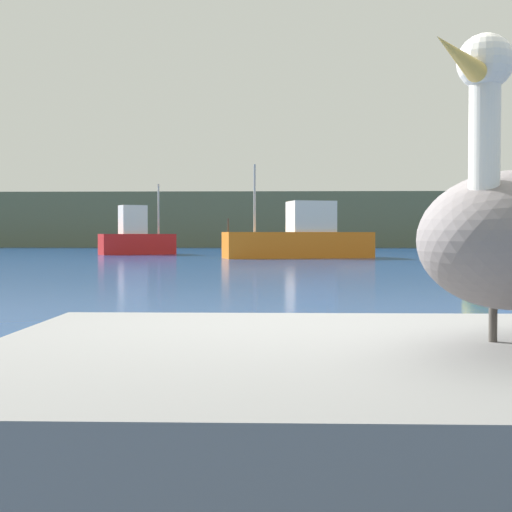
% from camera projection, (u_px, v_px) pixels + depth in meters
% --- Properties ---
extents(ground_plane, '(260.00, 260.00, 0.00)m').
position_uv_depth(ground_plane, '(315.00, 493.00, 3.40)').
color(ground_plane, navy).
extents(hillside_backdrop, '(140.00, 14.42, 5.39)m').
position_uv_depth(hillside_backdrop, '(279.00, 221.00, 75.60)').
color(hillside_backdrop, '#5B664C').
rests_on(hillside_backdrop, ground).
extents(fishing_boat_orange, '(8.12, 4.02, 4.90)m').
position_uv_depth(fishing_boat_orange, '(301.00, 238.00, 37.86)').
color(fishing_boat_orange, orange).
rests_on(fishing_boat_orange, ground).
extents(fishing_boat_red, '(4.76, 3.47, 4.43)m').
position_uv_depth(fishing_boat_red, '(136.00, 237.00, 44.43)').
color(fishing_boat_red, red).
rests_on(fishing_boat_red, ground).
extents(mooring_buoy, '(0.75, 0.75, 0.75)m').
position_uv_depth(mooring_buoy, '(480.00, 275.00, 15.14)').
color(mooring_buoy, yellow).
rests_on(mooring_buoy, ground).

